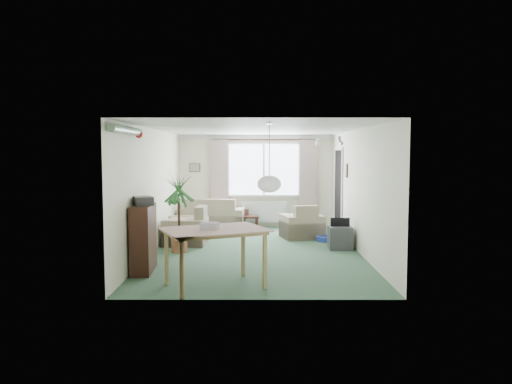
{
  "coord_description": "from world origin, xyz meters",
  "views": [
    {
      "loc": [
        0.01,
        -9.73,
        1.96
      ],
      "look_at": [
        0.0,
        0.3,
        1.15
      ],
      "focal_mm": 35.0,
      "sensor_mm": 36.0,
      "label": 1
    }
  ],
  "objects_px": {
    "sofa": "(213,214)",
    "houseplant": "(179,213)",
    "armchair_corner": "(302,221)",
    "tv_cube": "(340,238)",
    "pet_bed": "(328,238)",
    "armchair_left": "(185,225)",
    "coffee_table": "(243,223)",
    "dining_table": "(215,258)",
    "bookshelf": "(143,238)"
  },
  "relations": [
    {
      "from": "armchair_left",
      "to": "bookshelf",
      "type": "distance_m",
      "value": 2.46
    },
    {
      "from": "coffee_table",
      "to": "bookshelf",
      "type": "height_order",
      "value": "bookshelf"
    },
    {
      "from": "armchair_corner",
      "to": "coffee_table",
      "type": "distance_m",
      "value": 1.85
    },
    {
      "from": "pet_bed",
      "to": "armchair_corner",
      "type": "bearing_deg",
      "value": 144.56
    },
    {
      "from": "armchair_left",
      "to": "houseplant",
      "type": "height_order",
      "value": "houseplant"
    },
    {
      "from": "armchair_corner",
      "to": "tv_cube",
      "type": "xyz_separation_m",
      "value": [
        0.66,
        -1.29,
        -0.16
      ]
    },
    {
      "from": "sofa",
      "to": "tv_cube",
      "type": "distance_m",
      "value": 3.76
    },
    {
      "from": "coffee_table",
      "to": "dining_table",
      "type": "height_order",
      "value": "dining_table"
    },
    {
      "from": "sofa",
      "to": "tv_cube",
      "type": "bearing_deg",
      "value": 142.7
    },
    {
      "from": "tv_cube",
      "to": "pet_bed",
      "type": "height_order",
      "value": "tv_cube"
    },
    {
      "from": "houseplant",
      "to": "tv_cube",
      "type": "xyz_separation_m",
      "value": [
        3.2,
        0.35,
        -0.54
      ]
    },
    {
      "from": "sofa",
      "to": "coffee_table",
      "type": "bearing_deg",
      "value": -175.53
    },
    {
      "from": "bookshelf",
      "to": "houseplant",
      "type": "bearing_deg",
      "value": 74.56
    },
    {
      "from": "dining_table",
      "to": "tv_cube",
      "type": "relative_size",
      "value": 2.64
    },
    {
      "from": "houseplant",
      "to": "coffee_table",
      "type": "bearing_deg",
      "value": 67.72
    },
    {
      "from": "tv_cube",
      "to": "armchair_left",
      "type": "bearing_deg",
      "value": 172.44
    },
    {
      "from": "bookshelf",
      "to": "pet_bed",
      "type": "bearing_deg",
      "value": 36.12
    },
    {
      "from": "coffee_table",
      "to": "tv_cube",
      "type": "relative_size",
      "value": 1.56
    },
    {
      "from": "sofa",
      "to": "bookshelf",
      "type": "xyz_separation_m",
      "value": [
        -0.74,
        -4.42,
        0.15
      ]
    },
    {
      "from": "coffee_table",
      "to": "pet_bed",
      "type": "height_order",
      "value": "coffee_table"
    },
    {
      "from": "armchair_left",
      "to": "pet_bed",
      "type": "relative_size",
      "value": 1.69
    },
    {
      "from": "sofa",
      "to": "houseplant",
      "type": "distance_m",
      "value": 2.91
    },
    {
      "from": "armchair_left",
      "to": "bookshelf",
      "type": "xyz_separation_m",
      "value": [
        -0.34,
        -2.43,
        0.14
      ]
    },
    {
      "from": "sofa",
      "to": "tv_cube",
      "type": "relative_size",
      "value": 3.18
    },
    {
      "from": "armchair_left",
      "to": "tv_cube",
      "type": "xyz_separation_m",
      "value": [
        3.2,
        -0.51,
        -0.18
      ]
    },
    {
      "from": "coffee_table",
      "to": "tv_cube",
      "type": "distance_m",
      "value": 3.22
    },
    {
      "from": "armchair_corner",
      "to": "dining_table",
      "type": "relative_size",
      "value": 0.65
    },
    {
      "from": "armchair_corner",
      "to": "dining_table",
      "type": "distance_m",
      "value": 4.45
    },
    {
      "from": "armchair_left",
      "to": "coffee_table",
      "type": "xyz_separation_m",
      "value": [
        1.17,
        1.99,
        -0.23
      ]
    },
    {
      "from": "dining_table",
      "to": "pet_bed",
      "type": "height_order",
      "value": "dining_table"
    },
    {
      "from": "dining_table",
      "to": "pet_bed",
      "type": "distance_m",
      "value": 4.35
    },
    {
      "from": "houseplant",
      "to": "armchair_left",
      "type": "bearing_deg",
      "value": 89.98
    },
    {
      "from": "armchair_corner",
      "to": "dining_table",
      "type": "height_order",
      "value": "dining_table"
    },
    {
      "from": "armchair_left",
      "to": "dining_table",
      "type": "relative_size",
      "value": 0.68
    },
    {
      "from": "coffee_table",
      "to": "bookshelf",
      "type": "distance_m",
      "value": 4.69
    },
    {
      "from": "bookshelf",
      "to": "dining_table",
      "type": "relative_size",
      "value": 0.83
    },
    {
      "from": "armchair_corner",
      "to": "houseplant",
      "type": "distance_m",
      "value": 3.05
    },
    {
      "from": "coffee_table",
      "to": "bookshelf",
      "type": "relative_size",
      "value": 0.71
    },
    {
      "from": "sofa",
      "to": "dining_table",
      "type": "height_order",
      "value": "dining_table"
    },
    {
      "from": "coffee_table",
      "to": "dining_table",
      "type": "bearing_deg",
      "value": -92.83
    },
    {
      "from": "dining_table",
      "to": "pet_bed",
      "type": "xyz_separation_m",
      "value": [
        2.19,
        3.74,
        -0.36
      ]
    },
    {
      "from": "bookshelf",
      "to": "tv_cube",
      "type": "relative_size",
      "value": 2.19
    },
    {
      "from": "armchair_corner",
      "to": "coffee_table",
      "type": "height_order",
      "value": "armchair_corner"
    },
    {
      "from": "armchair_left",
      "to": "houseplant",
      "type": "xyz_separation_m",
      "value": [
        -0.0,
        -0.86,
        0.36
      ]
    },
    {
      "from": "armchair_corner",
      "to": "pet_bed",
      "type": "height_order",
      "value": "armchair_corner"
    },
    {
      "from": "armchair_left",
      "to": "bookshelf",
      "type": "bearing_deg",
      "value": -5.51
    },
    {
      "from": "bookshelf",
      "to": "tv_cube",
      "type": "xyz_separation_m",
      "value": [
        3.54,
        1.92,
        -0.32
      ]
    },
    {
      "from": "coffee_table",
      "to": "pet_bed",
      "type": "xyz_separation_m",
      "value": [
        1.92,
        -1.61,
        -0.12
      ]
    },
    {
      "from": "armchair_corner",
      "to": "tv_cube",
      "type": "bearing_deg",
      "value": 103.97
    },
    {
      "from": "coffee_table",
      "to": "tv_cube",
      "type": "xyz_separation_m",
      "value": [
        2.03,
        -2.5,
        0.05
      ]
    }
  ]
}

